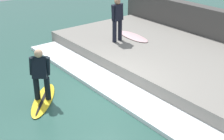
# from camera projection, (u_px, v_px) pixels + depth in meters

# --- Properties ---
(ground_plane) EXTENTS (28.00, 28.00, 0.00)m
(ground_plane) POSITION_uv_depth(u_px,v_px,m) (102.00, 95.00, 9.04)
(ground_plane) COLOR #2D564C
(concrete_ledge) EXTENTS (4.40, 9.84, 0.48)m
(concrete_ledge) POSITION_uv_depth(u_px,v_px,m) (177.00, 61.00, 10.74)
(concrete_ledge) COLOR gray
(concrete_ledge) RESTS_ON ground_plane
(back_wall) EXTENTS (0.50, 10.33, 1.59)m
(back_wall) POSITION_uv_depth(u_px,v_px,m) (221.00, 32.00, 11.88)
(back_wall) COLOR #474442
(back_wall) RESTS_ON ground_plane
(wave_foam_crest) EXTENTS (1.08, 9.35, 0.12)m
(wave_foam_crest) POSITION_uv_depth(u_px,v_px,m) (115.00, 88.00, 9.28)
(wave_foam_crest) COLOR white
(wave_foam_crest) RESTS_ON ground_plane
(surfboard_riding) EXTENTS (1.60, 1.80, 0.07)m
(surfboard_riding) POSITION_uv_depth(u_px,v_px,m) (43.00, 100.00, 8.74)
(surfboard_riding) COLOR yellow
(surfboard_riding) RESTS_ON ground_plane
(surfer_riding) EXTENTS (0.55, 0.56, 1.48)m
(surfer_riding) POSITION_uv_depth(u_px,v_px,m) (40.00, 72.00, 8.38)
(surfer_riding) COLOR black
(surfer_riding) RESTS_ON surfboard_riding
(surfer_waiting_near) EXTENTS (0.55, 0.31, 1.62)m
(surfer_waiting_near) POSITION_uv_depth(u_px,v_px,m) (117.00, 18.00, 11.47)
(surfer_waiting_near) COLOR black
(surfer_waiting_near) RESTS_ON concrete_ledge
(surfboard_waiting_near) EXTENTS (0.71, 1.71, 0.06)m
(surfboard_waiting_near) POSITION_uv_depth(u_px,v_px,m) (133.00, 36.00, 12.26)
(surfboard_waiting_near) COLOR beige
(surfboard_waiting_near) RESTS_ON concrete_ledge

